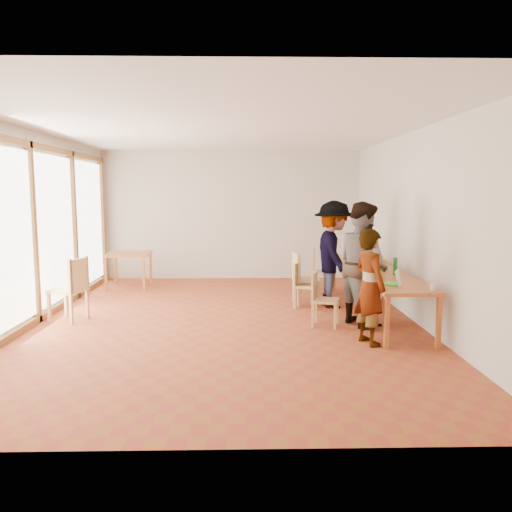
{
  "coord_description": "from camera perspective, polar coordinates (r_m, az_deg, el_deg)",
  "views": [
    {
      "loc": [
        0.32,
        -7.74,
        2.03
      ],
      "look_at": [
        0.48,
        -0.46,
        1.1
      ],
      "focal_mm": 35.0,
      "sensor_mm": 36.0,
      "label": 1
    }
  ],
  "objects": [
    {
      "name": "side_table",
      "position": [
        10.99,
        -14.35,
        -0.06
      ],
      "size": [
        0.9,
        0.9,
        0.75
      ],
      "rotation": [
        0.0,
        0.0,
        0.06
      ],
      "color": "#C66B2C",
      "rests_on": "ground"
    },
    {
      "name": "chair_near",
      "position": [
        7.67,
        7.29,
        -4.2
      ],
      "size": [
        0.48,
        0.48,
        0.44
      ],
      "rotation": [
        0.0,
        0.0,
        -0.29
      ],
      "color": "tan",
      "rests_on": "ground"
    },
    {
      "name": "chair_mid",
      "position": [
        8.88,
        5.21,
        -2.74
      ],
      "size": [
        0.48,
        0.48,
        0.43
      ],
      "rotation": [
        0.0,
        0.0,
        -0.37
      ],
      "color": "tan",
      "rests_on": "ground"
    },
    {
      "name": "clear_glass",
      "position": [
        6.97,
        19.54,
        -3.36
      ],
      "size": [
        0.07,
        0.07,
        0.09
      ],
      "primitive_type": "cylinder",
      "color": "silver",
      "rests_on": "communal_table"
    },
    {
      "name": "person_near",
      "position": [
        6.84,
        12.88,
        -3.45
      ],
      "size": [
        0.55,
        0.66,
        1.56
      ],
      "primitive_type": "imported",
      "rotation": [
        0.0,
        0.0,
        1.93
      ],
      "color": "gray",
      "rests_on": "ground"
    },
    {
      "name": "ceiling",
      "position": [
        7.81,
        -3.72,
        14.55
      ],
      "size": [
        6.0,
        8.0,
        0.04
      ],
      "primitive_type": "cube",
      "color": "white",
      "rests_on": "wall_back"
    },
    {
      "name": "person_mid",
      "position": [
        7.85,
        12.04,
        -0.81
      ],
      "size": [
        0.97,
        1.1,
        1.9
      ],
      "primitive_type": "imported",
      "rotation": [
        0.0,
        0.0,
        1.89
      ],
      "color": "gray",
      "rests_on": "ground"
    },
    {
      "name": "wall_right",
      "position": [
        8.21,
        17.83,
        3.23
      ],
      "size": [
        0.1,
        8.0,
        3.0
      ],
      "primitive_type": "cube",
      "color": "beige",
      "rests_on": "ground"
    },
    {
      "name": "wall_front",
      "position": [
        3.79,
        -6.09,
        -0.81
      ],
      "size": [
        6.0,
        0.1,
        3.0
      ],
      "primitive_type": "cube",
      "color": "beige",
      "rests_on": "ground"
    },
    {
      "name": "wall_back",
      "position": [
        11.76,
        -2.83,
        4.69
      ],
      "size": [
        6.0,
        0.1,
        3.0
      ],
      "primitive_type": "cube",
      "color": "beige",
      "rests_on": "ground"
    },
    {
      "name": "green_bottle",
      "position": [
        8.03,
        15.62,
        -1.16
      ],
      "size": [
        0.07,
        0.07,
        0.28
      ],
      "primitive_type": "cylinder",
      "color": "#1E7D35",
      "rests_on": "communal_table"
    },
    {
      "name": "pink_phone",
      "position": [
        8.57,
        13.18,
        -1.45
      ],
      "size": [
        0.05,
        0.1,
        0.01
      ],
      "primitive_type": "cube",
      "color": "#CE388C",
      "rests_on": "communal_table"
    },
    {
      "name": "laptop_mid",
      "position": [
        8.43,
        13.71,
        -1.26
      ],
      "size": [
        0.27,
        0.3,
        0.22
      ],
      "rotation": [
        0.0,
        0.0,
        0.24
      ],
      "color": "green",
      "rests_on": "communal_table"
    },
    {
      "name": "ground",
      "position": [
        8.01,
        -3.54,
        -7.42
      ],
      "size": [
        8.0,
        8.0,
        0.0
      ],
      "primitive_type": "plane",
      "color": "#9A3A25",
      "rests_on": "ground"
    },
    {
      "name": "person_far",
      "position": [
        8.92,
        8.84,
        0.2
      ],
      "size": [
        0.8,
        1.27,
        1.89
      ],
      "primitive_type": "imported",
      "rotation": [
        0.0,
        0.0,
        1.65
      ],
      "color": "gray",
      "rests_on": "ground"
    },
    {
      "name": "chair_far",
      "position": [
        9.09,
        5.19,
        -1.91
      ],
      "size": [
        0.5,
        0.5,
        0.51
      ],
      "rotation": [
        0.0,
        0.0,
        0.15
      ],
      "color": "tan",
      "rests_on": "ground"
    },
    {
      "name": "condiment_cup",
      "position": [
        8.55,
        14.73,
        -1.37
      ],
      "size": [
        0.08,
        0.08,
        0.06
      ],
      "primitive_type": "cylinder",
      "color": "white",
      "rests_on": "communal_table"
    },
    {
      "name": "communal_table",
      "position": [
        8.6,
        13.45,
        -1.8
      ],
      "size": [
        0.8,
        4.0,
        0.75
      ],
      "color": "#C66B2C",
      "rests_on": "ground"
    },
    {
      "name": "black_pouch",
      "position": [
        8.32,
        12.83,
        -1.44
      ],
      "size": [
        0.16,
        0.26,
        0.09
      ],
      "primitive_type": "cube",
      "color": "black",
      "rests_on": "communal_table"
    },
    {
      "name": "laptop_near",
      "position": [
        7.2,
        15.57,
        -2.77
      ],
      "size": [
        0.3,
        0.31,
        0.21
      ],
      "rotation": [
        0.0,
        0.0,
        -0.43
      ],
      "color": "green",
      "rests_on": "communal_table"
    },
    {
      "name": "laptop_far",
      "position": [
        9.38,
        12.84,
        -0.42
      ],
      "size": [
        0.23,
        0.26,
        0.2
      ],
      "rotation": [
        0.0,
        0.0,
        0.13
      ],
      "color": "green",
      "rests_on": "communal_table"
    },
    {
      "name": "chair_empty",
      "position": [
        10.13,
        7.07,
        -1.14
      ],
      "size": [
        0.49,
        0.49,
        0.48
      ],
      "rotation": [
        0.0,
        0.0,
        -0.18
      ],
      "color": "tan",
      "rests_on": "ground"
    },
    {
      "name": "yellow_mug",
      "position": [
        9.06,
        14.37,
        -0.73
      ],
      "size": [
        0.14,
        0.14,
        0.11
      ],
      "primitive_type": "imported",
      "rotation": [
        0.0,
        0.0,
        -0.06
      ],
      "color": "gold",
      "rests_on": "communal_table"
    },
    {
      "name": "window_wall",
      "position": [
        8.42,
        -24.21,
        3.03
      ],
      "size": [
        0.1,
        8.0,
        3.0
      ],
      "primitive_type": "cube",
      "color": "white",
      "rests_on": "ground"
    },
    {
      "name": "chair_spare",
      "position": [
        8.39,
        -20.16,
        -2.83
      ],
      "size": [
        0.6,
        0.6,
        0.54
      ],
      "rotation": [
        0.0,
        0.0,
        2.83
      ],
      "color": "tan",
      "rests_on": "ground"
    }
  ]
}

